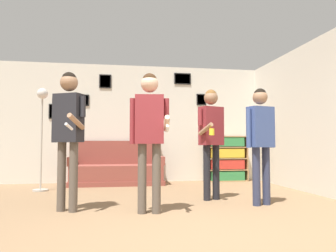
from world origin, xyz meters
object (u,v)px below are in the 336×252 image
couch (117,170)px  person_spectator_near_bookshelf (261,133)px  floor_lamp (42,119)px  person_player_foreground_left (68,124)px  bookshelf (226,159)px  drinking_cup (217,134)px  person_player_foreground_center (149,126)px  person_watcher_holding_cup (211,131)px

couch → person_spectator_near_bookshelf: 3.52m
floor_lamp → person_player_foreground_left: bearing=-69.3°
bookshelf → drinking_cup: drinking_cup is taller
floor_lamp → person_spectator_near_bookshelf: 3.96m
person_player_foreground_center → person_watcher_holding_cup: (1.06, 0.84, -0.03)m
couch → person_player_foreground_left: 3.00m
person_watcher_holding_cup → person_spectator_near_bookshelf: bearing=-43.2°
person_watcher_holding_cup → couch: bearing=122.8°
floor_lamp → person_watcher_holding_cup: bearing=-26.8°
drinking_cup → floor_lamp: bearing=-164.9°
drinking_cup → person_spectator_near_bookshelf: bearing=-95.8°
person_spectator_near_bookshelf → person_watcher_holding_cup: bearing=136.8°
couch → floor_lamp: (-1.40, -0.81, 1.04)m
couch → bookshelf: bookshelf is taller
person_spectator_near_bookshelf → drinking_cup: bearing=84.2°
floor_lamp → person_spectator_near_bookshelf: bearing=-30.0°
bookshelf → person_spectator_near_bookshelf: bearing=-99.9°
bookshelf → floor_lamp: bearing=-165.7°
person_player_foreground_center → floor_lamp: bearing=128.1°
couch → person_player_foreground_left: person_player_foreground_left is taller
person_spectator_near_bookshelf → person_player_foreground_left: bearing=-179.6°
person_player_foreground_left → drinking_cup: 4.22m
drinking_cup → couch: bearing=-175.3°
person_player_foreground_left → drinking_cup: bearing=45.3°
bookshelf → person_player_foreground_left: size_ratio=0.58×
person_player_foreground_left → person_player_foreground_center: 1.07m
person_player_foreground_center → person_spectator_near_bookshelf: size_ratio=1.06×
person_spectator_near_bookshelf → bookshelf: bearing=80.1°
floor_lamp → person_player_foreground_center: 2.90m
couch → drinking_cup: drinking_cup is taller
person_spectator_near_bookshelf → couch: bearing=125.9°
person_player_foreground_center → person_watcher_holding_cup: person_player_foreground_center is taller
person_player_foreground_center → person_player_foreground_left: bearing=164.8°
bookshelf → floor_lamp: size_ratio=0.55×
person_watcher_holding_cup → drinking_cup: size_ratio=16.14×
couch → bookshelf: 2.56m
floor_lamp → drinking_cup: floor_lamp is taller
couch → drinking_cup: (2.33, 0.19, 0.81)m
couch → person_spectator_near_bookshelf: bearing=-54.1°
person_player_foreground_left → person_spectator_near_bookshelf: size_ratio=1.08×
bookshelf → person_spectator_near_bookshelf: size_ratio=0.63×
bookshelf → person_player_foreground_left: person_player_foreground_left is taller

